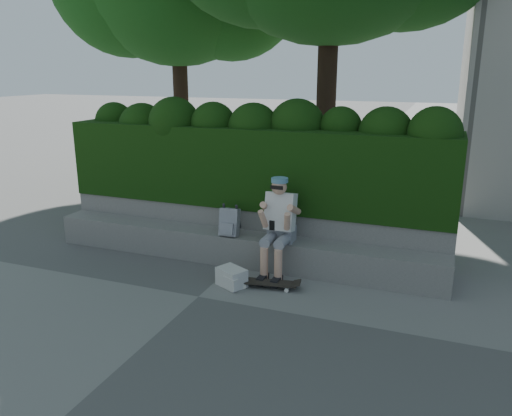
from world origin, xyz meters
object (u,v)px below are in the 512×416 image
at_px(skateboard, 267,283).
at_px(backpack_plaid, 229,222).
at_px(backpack_ground, 232,277).
at_px(person, 279,223).

xyz_separation_m(skateboard, backpack_plaid, (-0.79, 0.58, 0.58)).
distance_m(skateboard, backpack_plaid, 1.14).
relative_size(skateboard, backpack_ground, 2.19).
bearing_deg(backpack_plaid, person, -9.53).
bearing_deg(skateboard, person, 81.15).
distance_m(person, backpack_plaid, 0.79).
bearing_deg(skateboard, backpack_ground, -176.25).
distance_m(backpack_plaid, backpack_ground, 0.93).
height_order(person, skateboard, person).
xyz_separation_m(backpack_plaid, backpack_ground, (0.33, -0.69, -0.53)).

